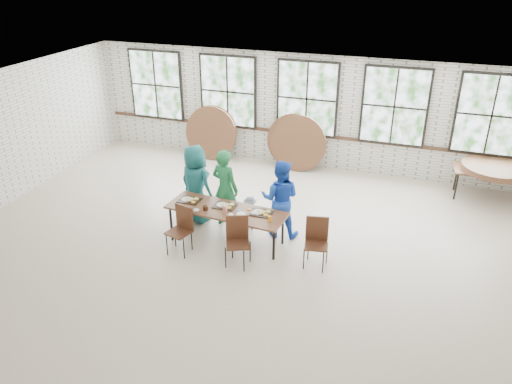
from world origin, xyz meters
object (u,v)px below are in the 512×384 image
at_px(dining_table, 226,212).
at_px(chair_near_right, 237,236).
at_px(chair_near_left, 182,225).
at_px(storage_table, 494,173).

distance_m(dining_table, chair_near_right, 0.77).
bearing_deg(chair_near_right, chair_near_left, 155.24).
distance_m(dining_table, chair_near_left, 0.91).
relative_size(dining_table, chair_near_left, 2.59).
height_order(dining_table, chair_near_right, chair_near_right).
bearing_deg(dining_table, chair_near_right, -47.22).
relative_size(dining_table, chair_near_right, 2.59).
bearing_deg(storage_table, chair_near_left, -148.26).
bearing_deg(dining_table, chair_near_left, -135.56).
distance_m(chair_near_left, chair_near_right, 1.16).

